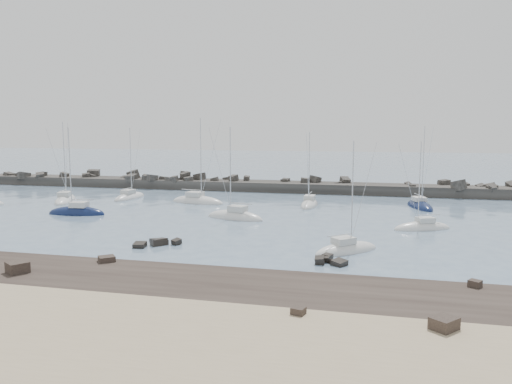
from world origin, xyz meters
The scene contains 15 objects.
ground centered at (0.00, 0.00, 0.00)m, with size 400.00×400.00×0.00m, color slate.
sand_strip centered at (0.00, -32.00, 0.00)m, with size 140.00×14.00×1.00m, color tan.
rock_shelf centered at (-0.24, -22.00, 0.02)m, with size 140.00×12.00×1.91m.
rock_cluster_near centered at (-4.51, -8.75, 0.08)m, with size 4.41×4.10×1.27m.
rock_cluster_far centered at (13.93, -11.76, 0.14)m, with size 3.02×2.72×1.23m.
breakwater centered at (-7.65, 38.00, 0.32)m, with size 115.00×7.64×5.02m.
sailboat_1 centered at (-32.19, 16.17, 0.14)m, with size 5.93×9.41×14.24m.
sailboat_2 centered at (-23.33, 5.82, 0.15)m, with size 8.52×3.38×13.32m.
sailboat_3 centered at (-23.52, 21.97, 0.14)m, with size 3.42×8.54×13.16m.
sailboat_4 centered at (-10.34, 19.91, 0.15)m, with size 9.76×4.70×14.84m.
sailboat_5 centered at (-0.50, 7.68, 0.16)m, with size 8.76×4.61×13.44m.
sailboat_6 centered at (7.84, 20.95, 0.14)m, with size 2.64×7.92×12.56m.
sailboat_7 centered at (15.13, -7.20, 0.14)m, with size 7.06×6.77×11.90m.
sailboat_8 centered at (24.59, 23.47, 0.13)m, with size 4.74×8.90×13.43m.
sailboat_9 centered at (23.46, 6.13, 0.13)m, with size 7.50×4.94×11.49m.
Camera 1 is at (17.59, -56.12, 12.27)m, focal length 35.00 mm.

